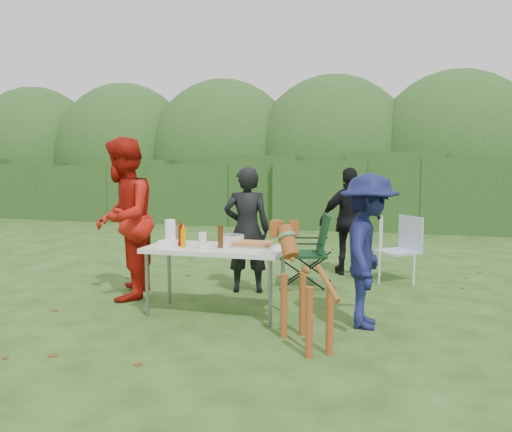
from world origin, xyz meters
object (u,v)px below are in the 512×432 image
(person_red_jacket, at_px, (123,219))
(dog, at_px, (306,288))
(folding_table, at_px, (216,252))
(person_cook, at_px, (247,230))
(mustard_bottle, at_px, (183,238))
(person_black_puffy, at_px, (350,221))
(beer_bottle, at_px, (220,237))
(camping_chair, at_px, (306,250))
(lawn_chair, at_px, (397,249))
(child, at_px, (368,251))
(ketchup_bottle, at_px, (181,236))
(paper_towel_roll, at_px, (170,231))

(person_red_jacket, distance_m, dog, 2.70)
(folding_table, distance_m, person_cook, 1.05)
(mustard_bottle, bearing_deg, person_red_jacket, 153.41)
(person_red_jacket, bearing_deg, person_black_puffy, 114.37)
(dog, height_order, beer_bottle, dog)
(person_black_puffy, distance_m, camping_chair, 1.08)
(folding_table, distance_m, person_red_jacket, 1.38)
(lawn_chair, bearing_deg, person_cook, -8.86)
(lawn_chair, distance_m, mustard_bottle, 3.21)
(person_cook, bearing_deg, person_red_jacket, 13.09)
(beer_bottle, bearing_deg, child, 1.64)
(person_red_jacket, relative_size, ketchup_bottle, 8.82)
(person_cook, bearing_deg, mustard_bottle, 59.52)
(person_black_puffy, relative_size, paper_towel_roll, 6.01)
(person_cook, bearing_deg, paper_towel_roll, 40.15)
(person_black_puffy, xyz_separation_m, paper_towel_roll, (-1.78, -2.32, 0.09))
(dog, height_order, mustard_bottle, dog)
(person_red_jacket, bearing_deg, dog, 49.84)
(lawn_chair, relative_size, beer_bottle, 3.76)
(folding_table, relative_size, camping_chair, 1.54)
(child, height_order, dog, child)
(folding_table, distance_m, paper_towel_roll, 0.65)
(folding_table, bearing_deg, person_red_jacket, 164.82)
(person_cook, distance_m, dog, 2.10)
(child, height_order, mustard_bottle, child)
(lawn_chair, distance_m, ketchup_bottle, 3.19)
(dog, bearing_deg, child, -69.41)
(lawn_chair, relative_size, mustard_bottle, 4.51)
(mustard_bottle, bearing_deg, child, 4.24)
(person_red_jacket, bearing_deg, lawn_chair, 104.08)
(dog, relative_size, beer_bottle, 4.64)
(person_red_jacket, xyz_separation_m, lawn_chair, (3.17, 1.84, -0.52))
(lawn_chair, xyz_separation_m, paper_towel_roll, (-2.46, -2.04, 0.42))
(child, distance_m, lawn_chair, 2.23)
(lawn_chair, bearing_deg, beer_bottle, 10.36)
(beer_bottle, bearing_deg, camping_chair, 68.62)
(child, relative_size, paper_towel_roll, 5.94)
(folding_table, height_order, lawn_chair, lawn_chair)
(lawn_chair, relative_size, ketchup_bottle, 4.10)
(person_red_jacket, relative_size, beer_bottle, 8.09)
(person_black_puffy, bearing_deg, beer_bottle, 44.84)
(mustard_bottle, distance_m, ketchup_bottle, 0.14)
(person_red_jacket, distance_m, person_black_puffy, 3.28)
(dog, bearing_deg, camping_chair, -25.05)
(person_red_jacket, height_order, beer_bottle, person_red_jacket)
(camping_chair, distance_m, mustard_bottle, 2.02)
(person_cook, relative_size, dog, 1.43)
(person_cook, distance_m, child, 1.89)
(camping_chair, relative_size, lawn_chair, 1.08)
(paper_towel_roll, bearing_deg, ketchup_bottle, -40.80)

